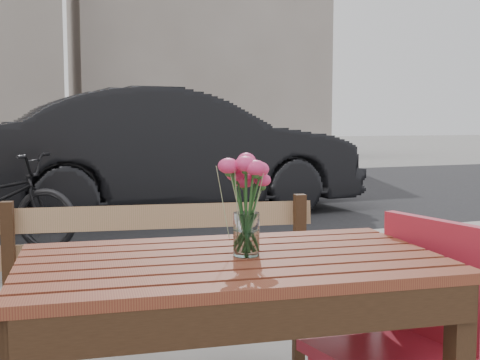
{
  "coord_description": "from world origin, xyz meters",
  "views": [
    {
      "loc": [
        -0.38,
        -1.64,
        1.14
      ],
      "look_at": [
        0.28,
        0.01,
        0.96
      ],
      "focal_mm": 45.0,
      "sensor_mm": 36.0,
      "label": 1
    }
  ],
  "objects_px": {
    "main_vase": "(246,192)",
    "parked_car": "(173,153)",
    "red_chair": "(407,330)",
    "main_table": "(232,298)"
  },
  "relations": [
    {
      "from": "main_table",
      "to": "red_chair",
      "type": "distance_m",
      "value": 0.59
    },
    {
      "from": "main_table",
      "to": "main_vase",
      "type": "xyz_separation_m",
      "value": [
        0.04,
        -0.0,
        0.31
      ]
    },
    {
      "from": "parked_car",
      "to": "red_chair",
      "type": "bearing_deg",
      "value": 169.94
    },
    {
      "from": "red_chair",
      "to": "main_vase",
      "type": "relative_size",
      "value": 2.75
    },
    {
      "from": "red_chair",
      "to": "parked_car",
      "type": "bearing_deg",
      "value": 164.13
    },
    {
      "from": "red_chair",
      "to": "parked_car",
      "type": "height_order",
      "value": "parked_car"
    },
    {
      "from": "main_vase",
      "to": "parked_car",
      "type": "height_order",
      "value": "parked_car"
    },
    {
      "from": "red_chair",
      "to": "main_vase",
      "type": "distance_m",
      "value": 0.69
    },
    {
      "from": "main_table",
      "to": "parked_car",
      "type": "height_order",
      "value": "parked_car"
    },
    {
      "from": "main_vase",
      "to": "parked_car",
      "type": "xyz_separation_m",
      "value": [
        1.3,
        5.55,
        -0.17
      ]
    }
  ]
}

